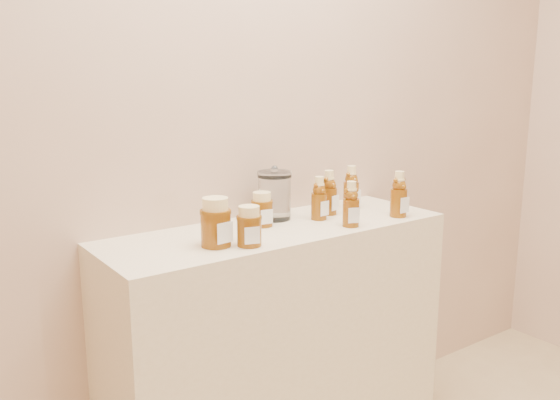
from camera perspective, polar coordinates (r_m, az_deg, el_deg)
wall_back at (r=2.07m, az=-3.48°, el=10.68°), size 3.50×0.02×2.70m
display_table at (r=2.13m, az=-0.17°, el=-14.44°), size 1.20×0.40×0.90m
bear_bottle_back_left at (r=2.06m, az=3.78°, el=0.45°), size 0.06×0.06×0.17m
bear_bottle_back_mid at (r=2.14m, az=4.72°, el=1.01°), size 0.07×0.07×0.18m
bear_bottle_back_right at (r=2.24m, az=6.87°, el=1.51°), size 0.07×0.07×0.18m
bear_bottle_front_left at (r=1.98m, az=6.87°, el=-0.10°), size 0.08×0.08×0.17m
bear_bottle_front_right at (r=2.14m, az=11.38°, el=0.84°), size 0.06×0.06×0.18m
honey_jar_left at (r=1.75m, az=-6.21°, el=-2.13°), size 0.10×0.10×0.15m
honey_jar_back at (r=1.97m, az=-1.74°, el=-0.88°), size 0.08×0.08×0.12m
honey_jar_front at (r=1.75m, az=-2.99°, el=-2.51°), size 0.10×0.10×0.12m
glass_canister at (r=2.06m, az=-0.53°, el=0.64°), size 0.13×0.13×0.18m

